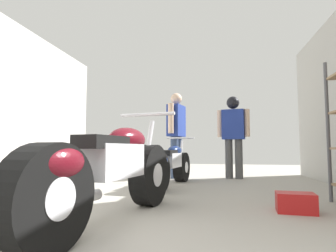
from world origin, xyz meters
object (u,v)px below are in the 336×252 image
motorcycle_maroon_cruiser (111,172)px  red_toolbox (296,203)px  mechanic_with_helmet (233,129)px  motorcycle_black_naked (171,165)px  mechanic_in_blue (176,130)px

motorcycle_maroon_cruiser → red_toolbox: bearing=22.8°
mechanic_with_helmet → motorcycle_black_naked: bearing=-130.0°
mechanic_in_blue → mechanic_with_helmet: (1.17, 0.07, 0.00)m
motorcycle_maroon_cruiser → mechanic_with_helmet: 3.81m
motorcycle_maroon_cruiser → motorcycle_black_naked: motorcycle_maroon_cruiser is taller
motorcycle_maroon_cruiser → red_toolbox: 1.77m
motorcycle_black_naked → red_toolbox: (1.47, -1.60, -0.24)m
mechanic_in_blue → red_toolbox: bearing=-61.2°
motorcycle_black_naked → mechanic_in_blue: size_ratio=0.99×
motorcycle_maroon_cruiser → motorcycle_black_naked: (0.13, 2.27, -0.09)m
motorcycle_black_naked → red_toolbox: bearing=-47.3°
mechanic_in_blue → motorcycle_maroon_cruiser: bearing=-90.8°
motorcycle_black_naked → mechanic_in_blue: bearing=93.8°
motorcycle_maroon_cruiser → mechanic_in_blue: mechanic_in_blue is taller
red_toolbox → mechanic_with_helmet: bearing=97.6°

